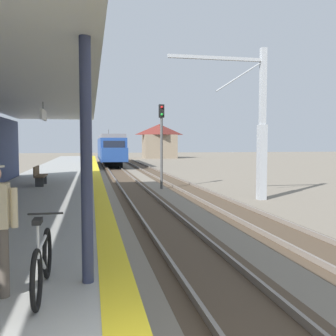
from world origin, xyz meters
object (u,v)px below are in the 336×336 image
Objects in this scene: catenary_pylon_far_side at (257,128)px; distant_trackside_house at (159,140)px; bicycle_beside_commuter at (42,263)px; platform_bench at (39,175)px; approaching_train at (110,148)px; rail_signal_post at (162,137)px.

distant_trackside_house is (4.61, 52.88, -0.27)m from catenary_pylon_far_side.
bicycle_beside_commuter is 1.14× the size of platform_bench.
approaching_train is 45.34m from bicycle_beside_commuter.
catenary_pylon_far_side is 1.14× the size of distant_trackside_house.
rail_signal_post is at bearing 74.73° from bicycle_beside_commuter.
platform_bench is (-6.61, -4.89, -1.82)m from rail_signal_post.
catenary_pylon_far_side is (3.78, -5.43, 0.41)m from rail_signal_post.
catenary_pylon_far_side is (5.57, -32.65, 1.43)m from approaching_train.
rail_signal_post is 8.42m from platform_bench.
platform_bench is at bearing -143.50° from rail_signal_post.
rail_signal_post is 48.19m from distant_trackside_house.
approaching_train is 2.97× the size of distant_trackside_house.
approaching_train is 12.25× the size of platform_bench.
bicycle_beside_commuter is 66.83m from distant_trackside_house.
platform_bench is 0.24× the size of distant_trackside_house.
platform_bench is (-10.40, 0.54, -2.23)m from catenary_pylon_far_side.
approaching_train is at bearing -116.73° from distant_trackside_house.
distant_trackside_house is at bearing 79.96° from rail_signal_post.
approaching_train is at bearing 81.46° from platform_bench.
rail_signal_post is at bearing -100.04° from distant_trackside_house.
catenary_pylon_far_side is at bearing -94.99° from distant_trackside_house.
approaching_train is 33.16m from catenary_pylon_far_side.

